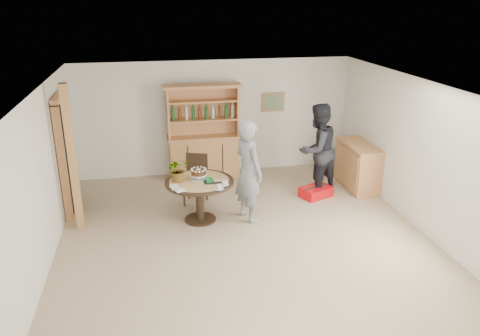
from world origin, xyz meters
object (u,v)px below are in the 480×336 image
at_px(dining_chair, 196,175).
at_px(adult_person, 317,150).
at_px(red_suitcase, 316,192).
at_px(hutch, 204,146).
at_px(dining_table, 199,189).
at_px(sideboard, 358,166).
at_px(teen_boy, 248,171).

height_order(dining_chair, adult_person, adult_person).
relative_size(dining_chair, red_suitcase, 1.33).
distance_m(hutch, adult_person, 2.51).
relative_size(dining_table, dining_chair, 1.27).
distance_m(hutch, dining_chair, 1.36).
distance_m(dining_table, adult_person, 2.56).
bearing_deg(dining_chair, red_suitcase, 13.88).
distance_m(sideboard, dining_table, 3.50).
height_order(dining_chair, teen_boy, teen_boy).
xyz_separation_m(teen_boy, red_suitcase, (1.53, 0.69, -0.81)).
height_order(dining_table, teen_boy, teen_boy).
xyz_separation_m(hutch, dining_chair, (-0.31, -1.32, -0.15)).
bearing_deg(sideboard, dining_chair, -178.69).
xyz_separation_m(dining_table, teen_boy, (0.85, -0.10, 0.31)).
bearing_deg(sideboard, adult_person, -171.63).
distance_m(dining_chair, adult_person, 2.43).
bearing_deg(adult_person, dining_chair, -28.16).
height_order(sideboard, dining_table, sideboard).
height_order(adult_person, red_suitcase, adult_person).
xyz_separation_m(hutch, red_suitcase, (2.04, -1.55, -0.59)).
distance_m(dining_table, teen_boy, 0.91).
distance_m(sideboard, red_suitcase, 1.11).
relative_size(sideboard, adult_person, 0.68).
bearing_deg(red_suitcase, dining_chair, 151.34).
bearing_deg(dining_chair, teen_boy, -28.70).
distance_m(dining_chair, red_suitcase, 2.40).
bearing_deg(red_suitcase, dining_table, 170.98).
xyz_separation_m(hutch, adult_person, (2.08, -1.38, 0.23)).
bearing_deg(dining_chair, sideboard, 20.93).
bearing_deg(sideboard, hutch, 157.79).
relative_size(hutch, adult_person, 1.11).
xyz_separation_m(hutch, teen_boy, (0.51, -2.24, 0.22)).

